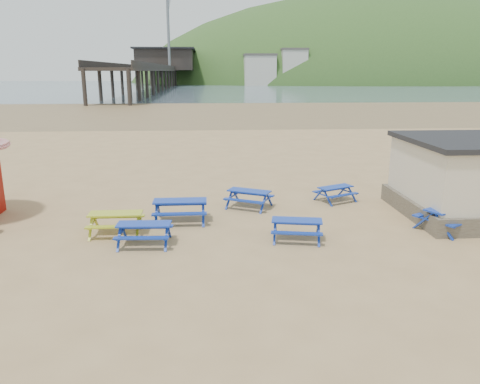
{
  "coord_description": "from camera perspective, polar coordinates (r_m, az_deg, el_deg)",
  "views": [
    {
      "loc": [
        -1.1,
        -16.62,
        5.71
      ],
      "look_at": [
        0.13,
        1.5,
        1.0
      ],
      "focal_mm": 35.0,
      "sensor_mm": 36.0,
      "label": 1
    }
  ],
  "objects": [
    {
      "name": "picnic_table_yellow",
      "position": [
        17.45,
        -14.86,
        -3.7
      ],
      "size": [
        1.88,
        1.52,
        0.79
      ],
      "rotation": [
        0.0,
        0.0,
        0.0
      ],
      "color": "#9BBB19",
      "rests_on": "ground"
    },
    {
      "name": "headland_town",
      "position": [
        263.08,
        16.68,
        10.55
      ],
      "size": [
        264.0,
        144.0,
        108.0
      ],
      "color": "#2D4C1E",
      "rests_on": "ground"
    },
    {
      "name": "picnic_table_blue_f",
      "position": [
        18.92,
        24.08,
        -2.96
      ],
      "size": [
        2.62,
        2.47,
        0.87
      ],
      "rotation": [
        0.0,
        0.0,
        0.51
      ],
      "color": "#192297",
      "rests_on": "ground"
    },
    {
      "name": "picnic_table_blue_d",
      "position": [
        16.18,
        -11.57,
        -5.02
      ],
      "size": [
        1.85,
        1.52,
        0.75
      ],
      "rotation": [
        0.0,
        0.0,
        -0.04
      ],
      "color": "#192297",
      "rests_on": "ground"
    },
    {
      "name": "sea",
      "position": [
        186.71,
        -3.63,
        12.77
      ],
      "size": [
        400.0,
        400.0,
        0.0
      ],
      "primitive_type": "plane",
      "color": "#495C69",
      "rests_on": "ground"
    },
    {
      "name": "picnic_table_blue_b",
      "position": [
        20.09,
        1.12,
        -0.85
      ],
      "size": [
        2.28,
        2.12,
        0.76
      ],
      "rotation": [
        0.0,
        0.0,
        -0.47
      ],
      "color": "#192297",
      "rests_on": "ground"
    },
    {
      "name": "ground",
      "position": [
        17.61,
        -0.08,
        -4.38
      ],
      "size": [
        400.0,
        400.0,
        0.0
      ],
      "primitive_type": "plane",
      "color": "tan",
      "rests_on": "ground"
    },
    {
      "name": "picnic_table_blue_e",
      "position": [
        16.43,
        6.92,
        -4.57
      ],
      "size": [
        1.95,
        1.68,
        0.73
      ],
      "rotation": [
        0.0,
        0.0,
        -0.18
      ],
      "color": "#192297",
      "rests_on": "ground"
    },
    {
      "name": "picnic_table_blue_c",
      "position": [
        21.52,
        11.53,
        -0.21
      ],
      "size": [
        2.02,
        1.87,
        0.68
      ],
      "rotation": [
        0.0,
        0.0,
        0.44
      ],
      "color": "#192297",
      "rests_on": "ground"
    },
    {
      "name": "pier",
      "position": [
        195.58,
        -9.12,
        14.3
      ],
      "size": [
        24.0,
        220.0,
        39.29
      ],
      "color": "black",
      "rests_on": "ground"
    },
    {
      "name": "picnic_table_blue_a",
      "position": [
        18.37,
        -7.29,
        -2.28
      ],
      "size": [
        2.06,
        1.67,
        0.86
      ],
      "rotation": [
        0.0,
        0.0,
        0.01
      ],
      "color": "#192297",
      "rests_on": "ground"
    },
    {
      "name": "wet_sand",
      "position": [
        71.86,
        -3.04,
        9.97
      ],
      "size": [
        400.0,
        400.0,
        0.0
      ],
      "primitive_type": "plane",
      "color": "olive",
      "rests_on": "ground"
    }
  ]
}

